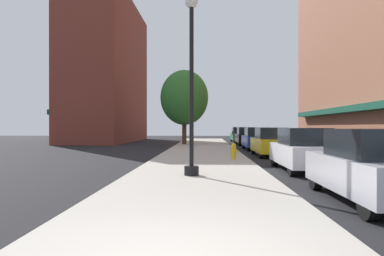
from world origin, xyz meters
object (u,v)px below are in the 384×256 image
Objects in this scene: fire_hydrant at (234,151)px; car_green at (240,135)px; parking_meter_near at (233,138)px; car_white at (303,150)px; tree_near at (184,98)px; car_yellow at (271,142)px; car_black at (246,136)px; car_blue at (257,139)px; lamppost at (192,81)px; car_silver at (373,167)px.

fire_hydrant is 0.18× the size of car_green.
parking_meter_near is 0.30× the size of car_white.
tree_near reaches higher than parking_meter_near.
parking_meter_near is at bearing 126.72° from car_yellow.
fire_hydrant is 0.18× the size of car_black.
car_yellow is 1.00× the size of car_blue.
lamppost is 7.47× the size of fire_hydrant.
car_silver is 5.82m from car_white.
car_black is (5.70, 0.73, -3.54)m from tree_near.
parking_meter_near is at bearing -124.38° from car_blue.
car_blue is at bearing 91.79° from car_white.
lamppost is at bearing 141.45° from car_silver.
car_green is at bearing 83.24° from parking_meter_near.
car_yellow is at bearing -91.41° from car_blue.
lamppost is 1.37× the size of car_black.
car_white is 12.72m from car_blue.
car_blue is 1.00× the size of car_black.
fire_hydrant is 0.60× the size of parking_meter_near.
parking_meter_near is 0.30× the size of car_black.
car_silver is 25.28m from car_black.
car_white is (1.95, -9.72, -0.14)m from parking_meter_near.
car_blue reaches higher than parking_meter_near.
car_black is at bearing 91.79° from car_white.
tree_near reaches higher than car_yellow.
car_black is at bearing 81.41° from fire_hydrant.
tree_near reaches higher than car_blue.
car_yellow is 5.82m from car_blue.
car_silver and car_white have the same top height.
parking_meter_near is 15.66m from car_silver.
tree_near is 1.57× the size of car_yellow.
car_white is at bearing 28.45° from lamppost.
lamppost is at bearing -99.53° from car_green.
car_white is 1.00× the size of car_green.
car_black reaches higher than fire_hydrant.
parking_meter_near is 0.30× the size of car_silver.
lamppost is 21.09m from tree_near.
lamppost reaches higher than car_green.
fire_hydrant is 6.10m from parking_meter_near.
fire_hydrant is 9.77m from car_silver.
car_blue is (0.00, 12.72, 0.00)m from car_white.
fire_hydrant is 4.37m from car_white.
car_yellow is at bearing 91.79° from car_white.
lamppost reaches higher than parking_meter_near.
car_yellow is (0.00, 6.90, 0.00)m from car_white.
car_silver is at bearing -89.48° from car_black.
car_blue is at bearing -89.48° from car_black.
car_silver and car_black have the same top height.
tree_near is 1.57× the size of car_black.
car_white is (5.70, -18.73, -3.54)m from tree_near.
car_yellow and car_black have the same top height.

